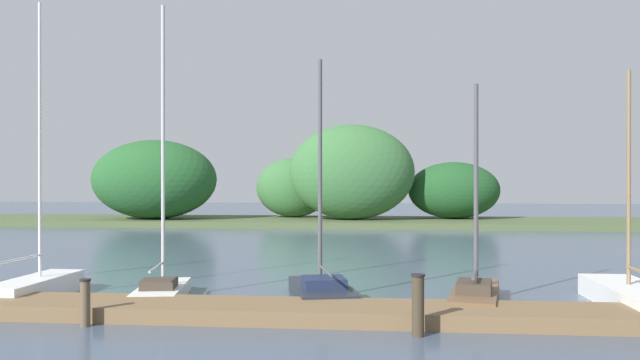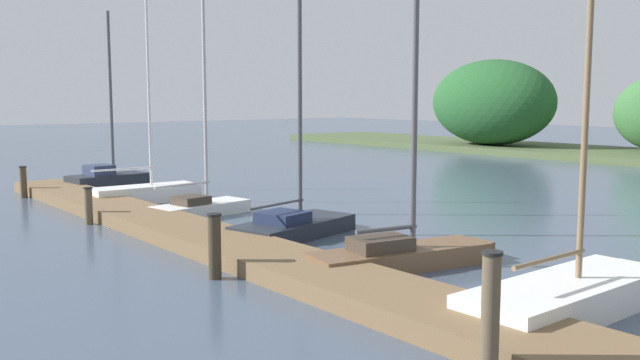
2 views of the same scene
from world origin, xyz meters
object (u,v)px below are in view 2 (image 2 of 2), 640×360
object	(u,v)px
sailboat_1	(149,191)
mooring_piling_1	(89,206)
sailboat_3	(296,222)
sailboat_4	(405,251)
mooring_piling_3	(490,319)
sailboat_2	(203,202)
mooring_piling_0	(23,182)
mooring_piling_2	(215,246)
sailboat_5	(574,293)
sailboat_0	(110,178)

from	to	relation	value
sailboat_1	mooring_piling_1	size ratio (longest dim) A/B	7.73
sailboat_1	sailboat_3	xyz separation A→B (m)	(7.47, 0.47, -0.03)
sailboat_4	mooring_piling_3	distance (m)	5.76
sailboat_2	mooring_piling_1	world-z (taller)	sailboat_2
sailboat_4	mooring_piling_1	world-z (taller)	sailboat_4
sailboat_4	mooring_piling_0	xyz separation A→B (m)	(-14.92, -3.23, 0.21)
sailboat_4	mooring_piling_1	distance (m)	9.24
sailboat_1	sailboat_4	size ratio (longest dim) A/B	1.41
mooring_piling_1	mooring_piling_3	bearing A→B (deg)	-0.31
mooring_piling_2	mooring_piling_1	bearing A→B (deg)	178.70
sailboat_5	mooring_piling_3	world-z (taller)	sailboat_5
sailboat_2	sailboat_4	size ratio (longest dim) A/B	1.39
mooring_piling_1	mooring_piling_3	world-z (taller)	mooring_piling_3
sailboat_4	mooring_piling_3	bearing A→B (deg)	-114.76
sailboat_0	sailboat_4	size ratio (longest dim) A/B	1.18
sailboat_0	mooring_piling_2	size ratio (longest dim) A/B	5.24
sailboat_1	mooring_piling_2	xyz separation A→B (m)	(9.78, -3.15, 0.27)
sailboat_3	mooring_piling_3	distance (m)	9.29
sailboat_3	mooring_piling_0	xyz separation A→B (m)	(-11.00, -3.41, 0.21)
sailboat_5	mooring_piling_0	size ratio (longest dim) A/B	5.37
sailboat_2	sailboat_5	distance (m)	11.80
mooring_piling_1	sailboat_5	bearing A→B (deg)	14.84
sailboat_3	mooring_piling_1	world-z (taller)	sailboat_3
mooring_piling_1	mooring_piling_3	size ratio (longest dim) A/B	0.62
sailboat_0	mooring_piling_0	distance (m)	3.21
sailboat_3	mooring_piling_0	distance (m)	11.52
mooring_piling_0	mooring_piling_1	distance (m)	6.29
mooring_piling_2	sailboat_5	bearing A→B (deg)	32.76
sailboat_1	mooring_piling_0	world-z (taller)	sailboat_1
sailboat_0	sailboat_4	bearing A→B (deg)	-96.51
sailboat_1	mooring_piling_2	size ratio (longest dim) A/B	6.28
sailboat_4	mooring_piling_0	bearing A→B (deg)	113.11
sailboat_3	mooring_piling_2	bearing A→B (deg)	-161.39
sailboat_3	sailboat_4	bearing A→B (deg)	-106.61
sailboat_4	mooring_piling_2	distance (m)	3.80
sailboat_1	sailboat_3	world-z (taller)	sailboat_1
sailboat_2	mooring_piling_0	distance (m)	7.53
sailboat_5	mooring_piling_1	world-z (taller)	sailboat_5
sailboat_3	mooring_piling_3	xyz separation A→B (m)	(8.58, -3.53, 0.49)
sailboat_3	mooring_piling_0	size ratio (longest dim) A/B	5.77
sailboat_1	sailboat_5	xyz separation A→B (m)	(15.12, 0.29, -0.04)
mooring_piling_2	mooring_piling_3	size ratio (longest dim) A/B	0.77
mooring_piling_1	mooring_piling_2	world-z (taller)	mooring_piling_2
sailboat_5	mooring_piling_1	bearing A→B (deg)	104.14
sailboat_1	sailboat_5	bearing A→B (deg)	-87.07
sailboat_2	mooring_piling_3	distance (m)	13.14
sailboat_4	mooring_piling_3	xyz separation A→B (m)	(4.66, -3.35, 0.49)
sailboat_0	sailboat_3	size ratio (longest dim) A/B	1.04
mooring_piling_0	mooring_piling_3	bearing A→B (deg)	-0.35
mooring_piling_0	mooring_piling_1	bearing A→B (deg)	-0.43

